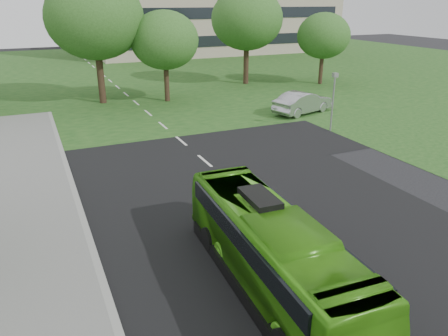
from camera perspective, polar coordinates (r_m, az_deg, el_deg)
name	(u,v)px	position (r m, az deg, el deg)	size (l,w,h in m)	color
ground	(308,249)	(16.22, 10.96, -10.33)	(160.00, 160.00, 0.00)	black
street_surfaces	(141,111)	(35.78, -10.78, 7.30)	(120.00, 120.00, 0.15)	black
tree_park_b	(95,18)	(38.78, -16.53, 18.30)	(7.90, 7.90, 10.36)	black
tree_park_c	(165,40)	(38.51, -7.76, 16.20)	(5.74, 5.74, 7.62)	black
tree_park_d	(247,19)	(46.68, 3.00, 18.84)	(7.27, 7.27, 9.61)	black
tree_park_e	(324,36)	(47.76, 12.88, 16.48)	(5.41, 5.41, 7.21)	black
bus	(272,251)	(13.47, 6.25, -10.70)	(2.15, 9.21, 2.57)	#47A318
sedan	(303,102)	(34.98, 10.26, 8.42)	(1.82, 5.22, 1.72)	#ACADB1
camera_pole	(334,94)	(30.08, 14.11, 9.33)	(0.35, 0.31, 3.92)	gray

